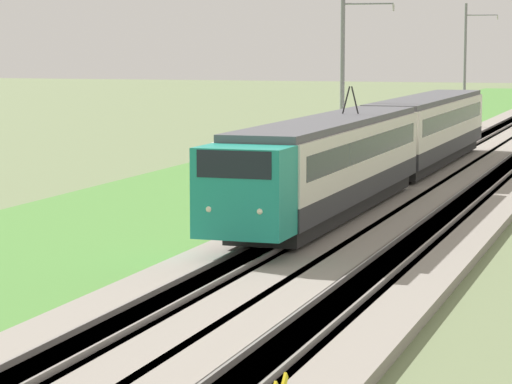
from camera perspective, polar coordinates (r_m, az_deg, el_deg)
The scene contains 8 objects.
ballast_main at distance 64.04m, azimuth 8.04°, elevation 1.12°, with size 240.00×4.40×0.30m.
ballast_adjacent at distance 63.43m, azimuth 11.71°, elevation 0.99°, with size 240.00×4.40×0.30m.
track_main at distance 64.03m, azimuth 8.04°, elevation 1.13°, with size 240.00×1.57×0.45m.
track_adjacent at distance 63.43m, azimuth 11.71°, elevation 0.99°, with size 240.00×1.57×0.45m.
grass_verge at distance 65.50m, azimuth 2.45°, elevation 1.23°, with size 240.00×13.18×0.12m.
passenger_train at distance 54.21m, azimuth 6.20°, elevation 2.41°, with size 40.83×2.83×4.98m.
catenary_mast_mid at distance 57.32m, azimuth 4.13°, elevation 5.18°, with size 0.22×2.56×9.37m.
catenary_mast_far at distance 94.69m, azimuth 9.83°, elevation 5.90°, with size 0.22×2.56×9.72m.
Camera 1 is at (-12.70, -11.33, 6.58)m, focal length 85.00 mm.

